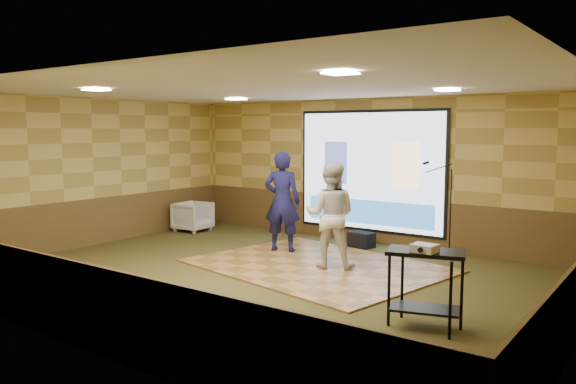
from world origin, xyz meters
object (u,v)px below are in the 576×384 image
Objects in this scene: av_table at (425,274)px; mic_stand at (447,231)px; dance_floor at (317,266)px; banquet_chair at (193,217)px; projector_screen at (370,172)px; player_right at (331,215)px; player_left at (282,201)px; duffel_bag at (361,240)px; projector at (425,248)px.

mic_stand is (-1.13, 3.80, -0.16)m from av_table.
banquet_chair is (-4.21, 1.19, 0.33)m from dance_floor.
dance_floor is (0.25, -2.38, -1.46)m from projector_screen.
mic_stand is (1.29, 2.01, -0.43)m from player_right.
player_left is 1.86m from duffel_bag.
player_right is at bearing -77.75° from projector_screen.
dance_floor is at bearing -110.11° from banquet_chair.
projector_screen is at bearing -137.25° from player_left.
dance_floor is at bearing 133.37° from player_left.
mic_stand is at bearing 110.87° from projector.
mic_stand reaches higher than projector.
duffel_bag is (0.10, -0.50, -1.32)m from projector_screen.
projector_screen reaches higher than player_left.
projector_screen is at bearing 129.17° from projector.
projector_screen reaches higher than duffel_bag.
player_left reaches higher than banquet_chair.
dance_floor is 0.95m from player_right.
player_right is at bearing 143.43° from av_table.
player_left is 1.53m from player_right.
player_left is at bearing 148.51° from av_table.
duffel_bag is at bearing -78.63° from projector_screen.
projector is at bearing -85.56° from mic_stand.
player_right is (1.43, -0.56, -0.07)m from player_left.
projector_screen is at bearing 96.08° from dance_floor.
banquet_chair is (-6.90, 3.06, -0.65)m from projector.
banquet_chair reaches higher than duffel_bag.
duffel_bag is (-2.85, 3.76, -0.83)m from projector.
dance_floor is at bearing 146.36° from av_table.
projector_screen reaches higher than banquet_chair.
player_left is 4.57m from projector.
player_left is 3.93× the size of duffel_bag.
player_left is (-1.17, 0.57, 0.98)m from dance_floor.
av_table is 3.97m from mic_stand.
projector reaches higher than av_table.
projector is at bearing -34.83° from dance_floor.
av_table is (2.93, -4.16, -0.82)m from projector_screen.
projector_screen is 4.28m from banquet_chair.
mic_stand is at bearing 52.55° from dance_floor.
dance_floor is 2.10× the size of player_left.
projector_screen is at bearing 101.37° from duffel_bag.
player_left reaches higher than duffel_bag.
projector_screen is 1.72× the size of player_left.
av_table is 7.50m from banquet_chair.
projector_screen is 0.82× the size of dance_floor.
player_right is 4.66m from banquet_chair.
player_left is 1.08× the size of mic_stand.
mic_stand is at bearing 4.58° from duffel_bag.
player_left is at bearing 152.07° from projector.
banquet_chair is (-4.47, 1.17, -0.58)m from player_right.
mic_stand reaches higher than dance_floor.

